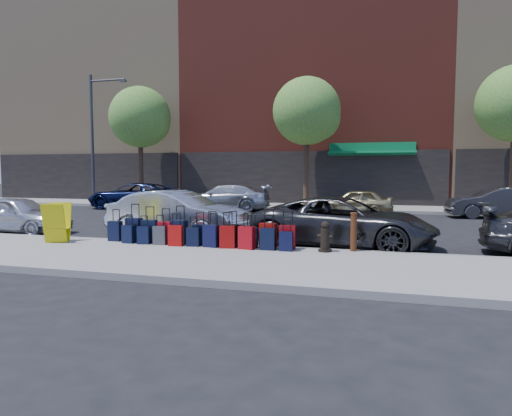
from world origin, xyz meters
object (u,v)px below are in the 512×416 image
(tree_left, at_px, (142,119))
(car_near_0, at_px, (16,214))
(car_near_2, at_px, (343,222))
(car_far_1, at_px, (224,198))
(car_far_2, at_px, (355,202))
(streetlight, at_px, (95,131))
(bollard, at_px, (354,231))
(tree_center, at_px, (309,113))
(fire_hydrant, at_px, (325,238))
(suitcase_front_5, at_px, (199,235))
(car_near_1, at_px, (177,214))
(display_rack, at_px, (57,223))
(car_far_0, at_px, (135,196))
(car_far_3, at_px, (497,203))

(tree_left, height_order, car_near_0, tree_left)
(car_near_2, height_order, car_far_1, car_far_1)
(car_far_2, bearing_deg, streetlight, -95.15)
(bollard, bearing_deg, tree_center, 103.94)
(fire_hydrant, bearing_deg, bollard, 35.18)
(tree_left, distance_m, suitcase_front_5, 18.15)
(streetlight, distance_m, car_near_1, 16.65)
(car_near_0, xyz_separation_m, car_near_1, (5.89, 0.50, 0.11))
(streetlight, relative_size, car_near_1, 1.73)
(streetlight, relative_size, display_rack, 7.27)
(suitcase_front_5, distance_m, car_near_2, 4.06)
(car_near_0, height_order, car_far_0, car_far_0)
(bollard, bearing_deg, car_far_1, 123.31)
(car_near_0, bearing_deg, bollard, -97.39)
(suitcase_front_5, bearing_deg, car_far_2, 72.35)
(display_rack, bearing_deg, car_near_0, 130.86)
(car_far_1, xyz_separation_m, car_far_3, (13.32, -0.23, -0.02))
(tree_left, bearing_deg, fire_hydrant, -47.25)
(tree_center, relative_size, car_near_2, 1.42)
(fire_hydrant, relative_size, car_far_2, 0.20)
(car_far_2, bearing_deg, car_far_3, 89.64)
(tree_center, distance_m, bollard, 15.34)
(bollard, height_order, car_near_0, car_near_0)
(suitcase_front_5, xyz_separation_m, car_far_3, (9.69, 11.69, 0.27))
(fire_hydrant, xyz_separation_m, car_near_1, (-5.02, 2.09, 0.26))
(tree_center, relative_size, car_near_0, 1.90)
(car_near_0, relative_size, car_far_2, 1.03)
(car_far_1, bearing_deg, display_rack, -7.90)
(fire_hydrant, bearing_deg, streetlight, 152.97)
(suitcase_front_5, relative_size, car_far_2, 0.24)
(suitcase_front_5, xyz_separation_m, car_far_2, (3.33, 11.86, 0.20))
(suitcase_front_5, distance_m, car_far_0, 15.01)
(streetlight, distance_m, car_near_2, 20.81)
(tree_center, bearing_deg, suitcase_front_5, -92.27)
(streetlight, bearing_deg, fire_hydrant, -40.14)
(fire_hydrant, distance_m, car_near_0, 11.03)
(car_near_2, relative_size, car_far_2, 1.38)
(suitcase_front_5, relative_size, car_near_2, 0.17)
(fire_hydrant, xyz_separation_m, car_far_0, (-12.51, 12.01, 0.24))
(suitcase_front_5, bearing_deg, car_far_0, 125.40)
(suitcase_front_5, height_order, fire_hydrant, suitcase_front_5)
(car_near_2, bearing_deg, car_far_2, 8.71)
(tree_left, xyz_separation_m, streetlight, (-2.94, -0.70, -0.75))
(streetlight, height_order, car_near_1, streetlight)
(tree_left, height_order, car_near_1, tree_left)
(car_far_2, xyz_separation_m, car_far_3, (6.36, -0.17, 0.07))
(tree_left, height_order, bollard, tree_left)
(tree_center, relative_size, display_rack, 6.60)
(display_rack, bearing_deg, car_far_0, 94.83)
(suitcase_front_5, distance_m, car_far_2, 12.32)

